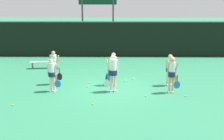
{
  "coord_description": "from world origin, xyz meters",
  "views": [
    {
      "loc": [
        0.12,
        -12.34,
        4.05
      ],
      "look_at": [
        -0.01,
        0.03,
        0.93
      ],
      "focal_mm": 42.0,
      "sensor_mm": 36.0,
      "label": 1
    }
  ],
  "objects_px": {
    "player_1": "(113,70)",
    "player_2": "(172,72)",
    "tennis_ball_0": "(133,79)",
    "tennis_ball_4": "(88,87)",
    "scoreboard": "(98,3)",
    "bench_courtside": "(44,63)",
    "tennis_ball_2": "(13,105)",
    "tennis_ball_1": "(164,82)",
    "player_0": "(52,72)",
    "player_4": "(113,66)",
    "tennis_ball_6": "(93,104)",
    "player_5": "(170,67)",
    "tennis_ball_5": "(90,83)",
    "player_3": "(54,65)",
    "tennis_ball_3": "(125,80)",
    "tennis_ball_7": "(186,96)"
  },
  "relations": [
    {
      "from": "scoreboard",
      "to": "tennis_ball_1",
      "type": "relative_size",
      "value": 77.59
    },
    {
      "from": "tennis_ball_3",
      "to": "bench_courtside",
      "type": "bearing_deg",
      "value": 150.86
    },
    {
      "from": "player_3",
      "to": "tennis_ball_6",
      "type": "relative_size",
      "value": 26.46
    },
    {
      "from": "scoreboard",
      "to": "tennis_ball_3",
      "type": "distance_m",
      "value": 9.12
    },
    {
      "from": "scoreboard",
      "to": "tennis_ball_2",
      "type": "distance_m",
      "value": 12.54
    },
    {
      "from": "tennis_ball_3",
      "to": "tennis_ball_0",
      "type": "bearing_deg",
      "value": 35.8
    },
    {
      "from": "tennis_ball_4",
      "to": "tennis_ball_6",
      "type": "relative_size",
      "value": 0.96
    },
    {
      "from": "player_5",
      "to": "tennis_ball_5",
      "type": "height_order",
      "value": "player_5"
    },
    {
      "from": "scoreboard",
      "to": "player_1",
      "type": "bearing_deg",
      "value": -82.42
    },
    {
      "from": "player_5",
      "to": "tennis_ball_6",
      "type": "relative_size",
      "value": 24.24
    },
    {
      "from": "player_2",
      "to": "tennis_ball_1",
      "type": "bearing_deg",
      "value": 96.32
    },
    {
      "from": "player_0",
      "to": "tennis_ball_0",
      "type": "relative_size",
      "value": 22.63
    },
    {
      "from": "player_3",
      "to": "tennis_ball_5",
      "type": "distance_m",
      "value": 2.05
    },
    {
      "from": "player_2",
      "to": "tennis_ball_0",
      "type": "xyz_separation_m",
      "value": [
        -1.61,
        2.22,
        -0.98
      ]
    },
    {
      "from": "tennis_ball_0",
      "to": "tennis_ball_6",
      "type": "distance_m",
      "value": 4.25
    },
    {
      "from": "player_2",
      "to": "tennis_ball_5",
      "type": "xyz_separation_m",
      "value": [
        -3.97,
        1.45,
        -0.98
      ]
    },
    {
      "from": "player_4",
      "to": "tennis_ball_7",
      "type": "height_order",
      "value": "player_4"
    },
    {
      "from": "tennis_ball_1",
      "to": "tennis_ball_4",
      "type": "xyz_separation_m",
      "value": [
        -3.99,
        -0.76,
        -0.0
      ]
    },
    {
      "from": "tennis_ball_6",
      "to": "player_5",
      "type": "bearing_deg",
      "value": 36.12
    },
    {
      "from": "tennis_ball_1",
      "to": "tennis_ball_2",
      "type": "bearing_deg",
      "value": -154.35
    },
    {
      "from": "player_1",
      "to": "player_2",
      "type": "xyz_separation_m",
      "value": [
        2.74,
        -0.14,
        -0.05
      ]
    },
    {
      "from": "player_5",
      "to": "tennis_ball_6",
      "type": "distance_m",
      "value": 4.66
    },
    {
      "from": "player_2",
      "to": "tennis_ball_6",
      "type": "relative_size",
      "value": 25.64
    },
    {
      "from": "tennis_ball_2",
      "to": "tennis_ball_3",
      "type": "distance_m",
      "value": 5.95
    },
    {
      "from": "player_4",
      "to": "tennis_ball_6",
      "type": "height_order",
      "value": "player_4"
    },
    {
      "from": "scoreboard",
      "to": "player_5",
      "type": "relative_size",
      "value": 3.29
    },
    {
      "from": "player_0",
      "to": "player_4",
      "type": "relative_size",
      "value": 0.95
    },
    {
      "from": "player_3",
      "to": "tennis_ball_4",
      "type": "relative_size",
      "value": 27.48
    },
    {
      "from": "player_3",
      "to": "tennis_ball_4",
      "type": "xyz_separation_m",
      "value": [
        1.74,
        -0.48,
        -1.0
      ]
    },
    {
      "from": "scoreboard",
      "to": "bench_courtside",
      "type": "height_order",
      "value": "scoreboard"
    },
    {
      "from": "player_2",
      "to": "tennis_ball_6",
      "type": "height_order",
      "value": "player_2"
    },
    {
      "from": "tennis_ball_0",
      "to": "tennis_ball_1",
      "type": "xyz_separation_m",
      "value": [
        1.6,
        -0.67,
        -0.0
      ]
    },
    {
      "from": "player_2",
      "to": "tennis_ball_3",
      "type": "bearing_deg",
      "value": 143.73
    },
    {
      "from": "tennis_ball_0",
      "to": "tennis_ball_5",
      "type": "height_order",
      "value": "tennis_ball_0"
    },
    {
      "from": "scoreboard",
      "to": "player_4",
      "type": "relative_size",
      "value": 3.13
    },
    {
      "from": "player_1",
      "to": "tennis_ball_6",
      "type": "height_order",
      "value": "player_1"
    },
    {
      "from": "scoreboard",
      "to": "tennis_ball_5",
      "type": "relative_size",
      "value": 78.01
    },
    {
      "from": "bench_courtside",
      "to": "player_5",
      "type": "relative_size",
      "value": 1.13
    },
    {
      "from": "tennis_ball_0",
      "to": "player_1",
      "type": "bearing_deg",
      "value": -118.35
    },
    {
      "from": "scoreboard",
      "to": "tennis_ball_1",
      "type": "xyz_separation_m",
      "value": [
        4.01,
        -8.25,
        -4.08
      ]
    },
    {
      "from": "tennis_ball_2",
      "to": "tennis_ball_4",
      "type": "relative_size",
      "value": 1.1
    },
    {
      "from": "player_2",
      "to": "tennis_ball_4",
      "type": "relative_size",
      "value": 26.62
    },
    {
      "from": "tennis_ball_7",
      "to": "tennis_ball_3",
      "type": "bearing_deg",
      "value": 137.33
    },
    {
      "from": "player_4",
      "to": "tennis_ball_7",
      "type": "xyz_separation_m",
      "value": [
        3.27,
        -1.74,
        -0.97
      ]
    },
    {
      "from": "tennis_ball_0",
      "to": "tennis_ball_4",
      "type": "bearing_deg",
      "value": -149.22
    },
    {
      "from": "player_3",
      "to": "player_1",
      "type": "bearing_deg",
      "value": -17.96
    },
    {
      "from": "scoreboard",
      "to": "player_0",
      "type": "relative_size",
      "value": 3.31
    },
    {
      "from": "scoreboard",
      "to": "player_2",
      "type": "height_order",
      "value": "scoreboard"
    },
    {
      "from": "player_4",
      "to": "tennis_ball_6",
      "type": "bearing_deg",
      "value": -100.17
    },
    {
      "from": "bench_courtside",
      "to": "tennis_ball_1",
      "type": "xyz_separation_m",
      "value": [
        7.21,
        -3.19,
        -0.35
      ]
    }
  ]
}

